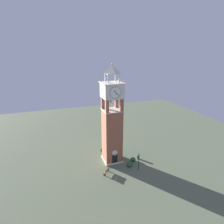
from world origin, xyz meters
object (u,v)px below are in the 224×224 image
at_px(clock_tower, 112,124).
at_px(park_bench, 107,171).
at_px(lamp_post, 139,158).
at_px(trash_bin, 138,157).

bearing_deg(clock_tower, park_bench, -121.46).
xyz_separation_m(park_bench, lamp_post, (6.03, -0.81, 2.02)).
height_order(clock_tower, trash_bin, clock_tower).
relative_size(clock_tower, lamp_post, 5.37).
bearing_deg(park_bench, clock_tower, 58.54).
bearing_deg(park_bench, lamp_post, -7.64).
bearing_deg(trash_bin, park_bench, -161.94).
distance_m(lamp_post, trash_bin, 4.19).
xyz_separation_m(clock_tower, trash_bin, (5.22, -1.39, -7.62)).
height_order(clock_tower, lamp_post, clock_tower).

